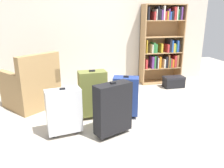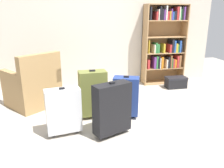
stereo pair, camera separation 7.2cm
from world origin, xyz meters
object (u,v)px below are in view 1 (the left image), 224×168
(bookshelf, at_px, (162,43))
(storage_box, at_px, (174,82))
(suitcase_silver, at_px, (64,111))
(suitcase_olive, at_px, (93,93))
(suitcase_black, at_px, (113,108))
(armchair, at_px, (32,88))
(mug, at_px, (68,99))
(suitcase_navy_blue, at_px, (126,96))

(bookshelf, height_order, storage_box, bookshelf)
(suitcase_silver, height_order, suitcase_olive, suitcase_olive)
(suitcase_olive, height_order, suitcase_black, suitcase_olive)
(storage_box, xyz_separation_m, suitcase_silver, (-2.27, -1.46, 0.21))
(armchair, height_order, suitcase_silver, armchair)
(armchair, xyz_separation_m, suitcase_black, (1.07, -1.21, 0.05))
(suitcase_silver, distance_m, suitcase_olive, 0.61)
(mug, bearing_deg, armchair, -174.17)
(storage_box, height_order, suitcase_black, suitcase_black)
(mug, height_order, suitcase_silver, suitcase_silver)
(suitcase_black, distance_m, suitcase_navy_blue, 0.57)
(bookshelf, xyz_separation_m, armchair, (-2.63, -0.81, -0.55))
(mug, bearing_deg, suitcase_black, -68.06)
(mug, relative_size, storage_box, 0.28)
(bookshelf, height_order, suitcase_olive, bookshelf)
(suitcase_black, bearing_deg, mug, 111.94)
(storage_box, bearing_deg, armchair, -171.98)
(suitcase_olive, distance_m, suitcase_navy_blue, 0.48)
(bookshelf, relative_size, suitcase_silver, 2.64)
(storage_box, xyz_separation_m, suitcase_black, (-1.68, -1.60, 0.24))
(bookshelf, relative_size, armchair, 1.69)
(suitcase_silver, xyz_separation_m, suitcase_olive, (0.42, 0.43, 0.05))
(bookshelf, height_order, armchair, bookshelf)
(bookshelf, distance_m, suitcase_black, 2.60)
(suitcase_black, bearing_deg, armchair, 131.46)
(armchair, bearing_deg, suitcase_black, -48.54)
(bookshelf, distance_m, suitcase_olive, 2.31)
(armchair, height_order, storage_box, armchair)
(armchair, height_order, suitcase_navy_blue, armchair)
(suitcase_silver, height_order, suitcase_navy_blue, suitcase_navy_blue)
(suitcase_black, height_order, suitcase_navy_blue, suitcase_black)
(suitcase_silver, distance_m, suitcase_navy_blue, 0.96)
(bookshelf, relative_size, suitcase_navy_blue, 2.62)
(mug, xyz_separation_m, suitcase_olive, (0.35, -0.70, 0.33))
(storage_box, height_order, suitcase_olive, suitcase_olive)
(storage_box, height_order, suitcase_navy_blue, suitcase_navy_blue)
(mug, distance_m, suitcase_navy_blue, 1.18)
(suitcase_olive, xyz_separation_m, suitcase_navy_blue, (0.47, -0.10, -0.05))
(storage_box, bearing_deg, suitcase_black, -136.35)
(storage_box, bearing_deg, suitcase_navy_blue, -140.62)
(bookshelf, height_order, suitcase_black, bookshelf)
(suitcase_navy_blue, bearing_deg, armchair, 151.78)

